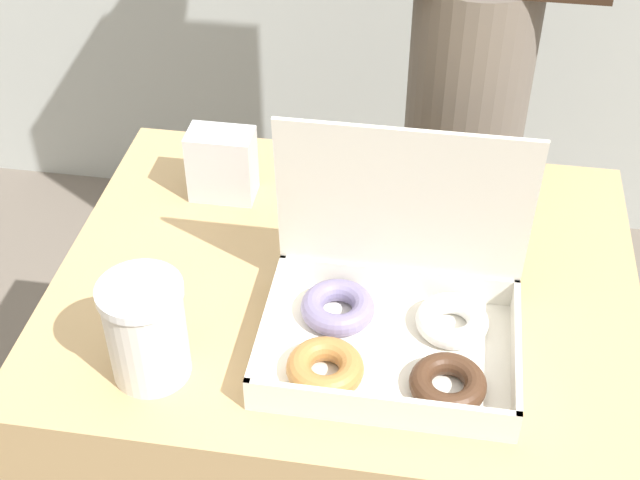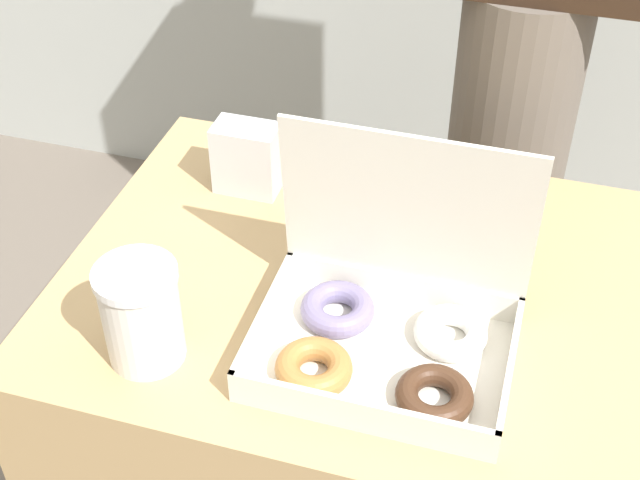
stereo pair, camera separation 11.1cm
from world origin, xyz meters
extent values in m
cube|color=tan|center=(0.00, 0.00, 0.39)|extent=(0.82, 0.66, 0.78)
cube|color=silver|center=(0.07, -0.14, 0.78)|extent=(0.33, 0.24, 0.01)
cube|color=silver|center=(-0.08, -0.14, 0.81)|extent=(0.01, 0.24, 0.04)
cube|color=silver|center=(0.23, -0.14, 0.81)|extent=(0.01, 0.24, 0.04)
cube|color=silver|center=(0.07, -0.26, 0.81)|extent=(0.33, 0.01, 0.04)
cube|color=silver|center=(0.07, -0.03, 0.81)|extent=(0.33, 0.01, 0.04)
cube|color=silver|center=(0.07, -0.04, 0.94)|extent=(0.33, 0.03, 0.24)
torus|color=#A87038|center=(0.00, -0.20, 0.80)|extent=(0.14, 0.14, 0.03)
torus|color=slate|center=(0.00, -0.09, 0.80)|extent=(0.14, 0.14, 0.03)
torus|color=#422819|center=(0.15, -0.20, 0.80)|extent=(0.12, 0.12, 0.03)
torus|color=white|center=(0.15, -0.09, 0.80)|extent=(0.10, 0.10, 0.03)
cylinder|color=silver|center=(-0.22, -0.22, 0.84)|extent=(0.10, 0.10, 0.13)
cylinder|color=white|center=(-0.22, -0.22, 0.91)|extent=(0.10, 0.10, 0.01)
cube|color=silver|center=(-0.22, 0.16, 0.83)|extent=(0.10, 0.06, 0.11)
cylinder|color=#665B51|center=(0.16, 0.60, 0.49)|extent=(0.24, 0.24, 0.98)
camera|label=1|loc=(0.11, -0.94, 1.63)|focal=50.00mm
camera|label=2|loc=(0.22, -0.92, 1.63)|focal=50.00mm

